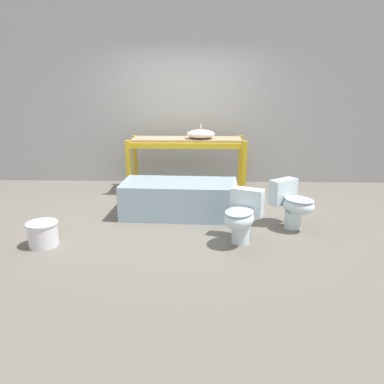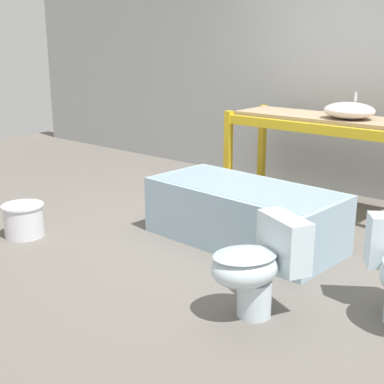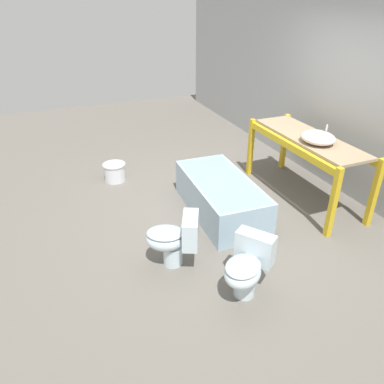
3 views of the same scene
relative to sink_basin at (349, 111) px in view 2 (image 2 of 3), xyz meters
The scene contains 7 objects.
ground_plane 1.46m from the sink_basin, 106.04° to the right, with size 12.00×12.00×0.00m, color #666059.
warehouse_wall_rear 1.01m from the sink_basin, 111.12° to the left, with size 10.80×0.08×3.20m.
shelving_rack 0.33m from the sink_basin, 164.61° to the left, with size 1.97×0.71×0.92m.
sink_basin is the anchor object (origin of this frame).
bathtub_main 1.45m from the sink_basin, 103.16° to the right, with size 1.63×0.82×0.48m.
toilet_near 2.33m from the sink_basin, 77.32° to the right, with size 0.56×0.66×0.61m.
bucket_white 3.06m from the sink_basin, 127.45° to the right, with size 0.35×0.35×0.28m.
Camera 2 is at (2.41, -3.65, 1.62)m, focal length 50.00 mm.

